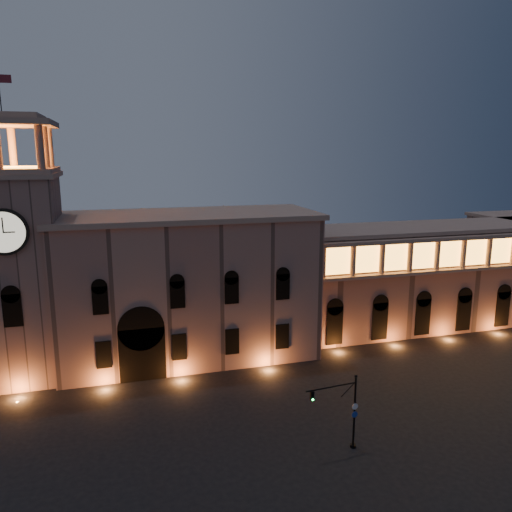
% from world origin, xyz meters
% --- Properties ---
extents(ground, '(160.00, 160.00, 0.00)m').
position_xyz_m(ground, '(0.00, 0.00, 0.00)').
color(ground, black).
rests_on(ground, ground).
extents(government_building, '(30.80, 12.80, 17.60)m').
position_xyz_m(government_building, '(-2.08, 21.93, 8.77)').
color(government_building, '#916A5F').
rests_on(government_building, ground).
extents(clock_tower, '(9.80, 9.80, 32.40)m').
position_xyz_m(clock_tower, '(-20.50, 20.98, 12.50)').
color(clock_tower, '#916A5F').
rests_on(clock_tower, ground).
extents(colonnade_wing, '(40.60, 11.50, 14.50)m').
position_xyz_m(colonnade_wing, '(32.00, 23.92, 7.33)').
color(colonnade_wing, '#8C6459').
rests_on(colonnade_wing, ground).
extents(traffic_light, '(4.82, 0.83, 6.64)m').
position_xyz_m(traffic_light, '(7.67, -1.79, 3.49)').
color(traffic_light, black).
rests_on(traffic_light, ground).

